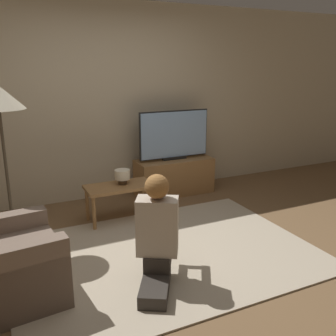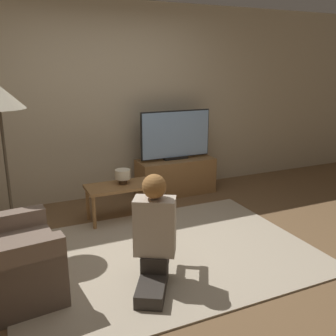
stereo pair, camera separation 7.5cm
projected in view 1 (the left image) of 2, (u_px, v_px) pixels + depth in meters
ground_plane at (165, 254)px, 3.67m from camera, size 10.00×10.00×0.00m
wall_back at (104, 103)px, 4.99m from camera, size 10.00×0.06×2.60m
rug at (165, 254)px, 3.66m from camera, size 2.87×2.04×0.02m
tv_stand at (174, 176)px, 5.34m from camera, size 1.09×0.44×0.50m
tv at (174, 135)px, 5.18m from camera, size 1.03×0.08×0.68m
coffee_table at (119, 190)px, 4.38m from camera, size 0.78×0.40×0.44m
armchair at (5, 266)px, 2.88m from camera, size 0.82×0.85×0.91m
person_kneeling at (157, 231)px, 3.08m from camera, size 0.63×0.85×0.95m
table_lamp at (122, 175)px, 4.39m from camera, size 0.18×0.18×0.17m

